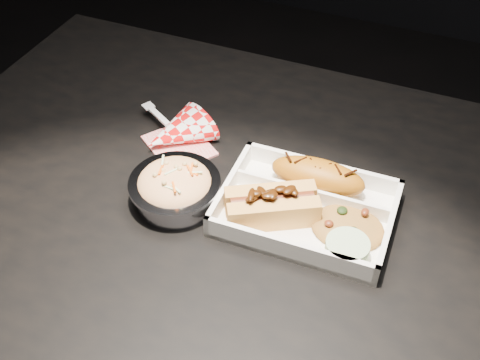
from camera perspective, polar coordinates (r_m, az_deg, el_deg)
name	(u,v)px	position (r m, az deg, el deg)	size (l,w,h in m)	color
dining_table	(262,247)	(0.97, 2.06, -6.38)	(1.20, 0.80, 0.75)	black
food_tray	(306,211)	(0.89, 6.29, -2.94)	(0.25, 0.19, 0.04)	white
fried_pastry	(318,176)	(0.92, 7.39, 0.38)	(0.15, 0.06, 0.05)	#A75F10
hotdog	(272,204)	(0.87, 3.06, -2.33)	(0.14, 0.12, 0.06)	#E3A24D
fried_rice_mound	(348,222)	(0.87, 10.25, -3.96)	(0.11, 0.09, 0.03)	#AD7432
cupcake_liner	(347,250)	(0.84, 10.09, -6.56)	(0.06, 0.06, 0.03)	#AFCB9A
foil_coleslaw_cup	(175,187)	(0.90, -6.19, -0.62)	(0.14, 0.14, 0.07)	silver
napkin_fork	(176,134)	(1.02, -6.09, 4.38)	(0.17, 0.15, 0.10)	red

